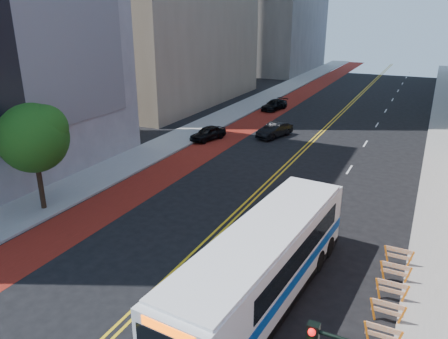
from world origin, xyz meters
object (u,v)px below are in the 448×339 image
street_tree (34,135)px  car_b (275,130)px  car_a (208,133)px  car_c (274,105)px  transit_bus (264,264)px

street_tree → car_b: (7.45, 22.36, -4.20)m
car_a → street_tree: bearing=-79.6°
car_b → street_tree: bearing=-91.5°
car_c → car_b: bearing=-58.7°
car_a → car_c: car_a is taller
car_b → transit_bus: bearing=-54.6°
street_tree → car_a: bearing=84.0°
street_tree → transit_bus: (15.82, -2.64, -3.05)m
street_tree → car_b: street_tree is taller
street_tree → car_c: 34.75m
transit_bus → car_b: (-8.37, 25.01, -1.15)m
street_tree → transit_bus: 16.33m
transit_bus → car_a: (-13.88, 21.23, -1.18)m
car_a → car_b: car_b is taller
street_tree → car_a: (1.94, 18.59, -4.23)m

